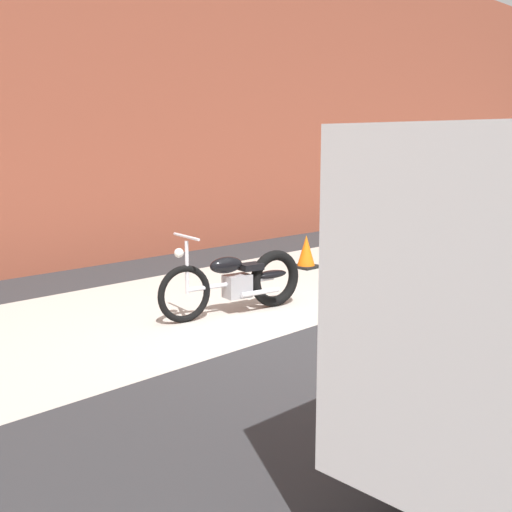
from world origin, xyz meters
TOP-DOWN VIEW (x-y plane):
  - ground_plane at (0.00, 0.00)m, footprint 80.00×80.00m
  - sidewalk_slab at (0.00, 1.75)m, footprint 36.00×3.50m
  - brick_building_wall at (0.00, 5.20)m, footprint 36.00×0.50m
  - motorcycle_black at (0.14, 1.02)m, footprint 1.99×0.69m
  - traffic_cone at (2.85, 2.29)m, footprint 0.40×0.40m

SIDE VIEW (x-z plane):
  - ground_plane at x=0.00m, z-range 0.00..0.00m
  - sidewalk_slab at x=0.00m, z-range 0.00..0.01m
  - traffic_cone at x=2.85m, z-range -0.03..0.52m
  - motorcycle_black at x=0.14m, z-range -0.12..0.91m
  - brick_building_wall at x=0.00m, z-range 0.00..6.50m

